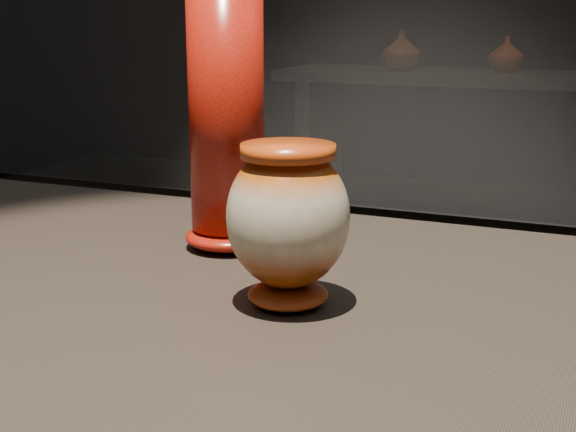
# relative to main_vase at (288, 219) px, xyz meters

# --- Properties ---
(main_vase) EXTENTS (0.15, 0.15, 0.16)m
(main_vase) POSITION_rel_main_vase_xyz_m (0.00, 0.00, 0.00)
(main_vase) COLOR #762F0A
(main_vase) RESTS_ON display_plinth
(tall_vase) EXTENTS (0.13, 0.13, 0.33)m
(tall_vase) POSITION_rel_main_vase_xyz_m (-0.14, 0.16, 0.08)
(tall_vase) COLOR red
(tall_vase) RESTS_ON display_plinth
(back_shelf) EXTENTS (2.00, 0.60, 0.90)m
(back_shelf) POSITION_rel_main_vase_xyz_m (-0.34, 3.27, -0.35)
(back_shelf) COLOR black
(back_shelf) RESTS_ON ground
(back_vase_left) EXTENTS (0.26, 0.26, 0.20)m
(back_vase_left) POSITION_rel_main_vase_xyz_m (-0.75, 3.21, 0.01)
(back_vase_left) COLOR #934415
(back_vase_left) RESTS_ON back_shelf
(back_vase_mid) EXTENTS (0.23, 0.23, 0.17)m
(back_vase_mid) POSITION_rel_main_vase_xyz_m (-0.26, 3.32, -0.00)
(back_vase_mid) COLOR #762F0A
(back_vase_mid) RESTS_ON back_shelf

